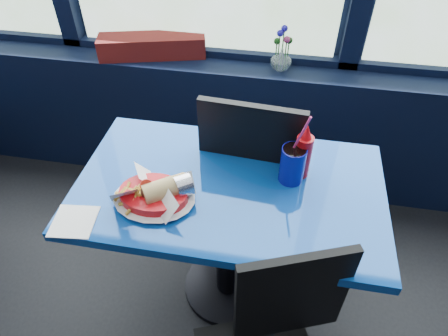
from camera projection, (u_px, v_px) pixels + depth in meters
The scene contains 9 objects.
window_sill at pixel (205, 120), 2.46m from camera, with size 5.00×0.26×0.80m, color black.
near_table at pixel (229, 215), 1.68m from camera, with size 1.20×0.70×0.75m.
chair_near_back at pixel (249, 166), 1.89m from camera, with size 0.49×0.49×1.01m.
planter_box at pixel (152, 46), 2.19m from camera, with size 0.58×0.14×0.12m, color maroon.
flower_vase at pixel (281, 57), 2.07m from camera, with size 0.15×0.15×0.23m.
food_basket at pixel (155, 194), 1.47m from camera, with size 0.30×0.30×0.10m.
ketchup_bottle at pixel (303, 154), 1.53m from camera, with size 0.07×0.07×0.25m.
soda_cup at pixel (293, 164), 1.53m from camera, with size 0.10×0.10×0.33m.
napkin at pixel (74, 221), 1.42m from camera, with size 0.15×0.15×0.00m, color white.
Camera 1 is at (0.47, 0.92, 1.86)m, focal length 32.00 mm.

